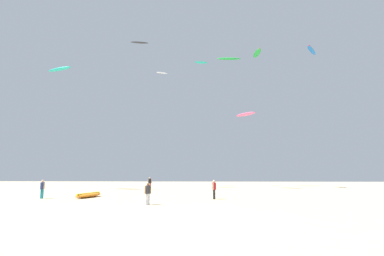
{
  "coord_description": "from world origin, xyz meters",
  "views": [
    {
      "loc": [
        1.4,
        -14.89,
        2.27
      ],
      "look_at": [
        0.0,
        17.57,
        7.36
      ],
      "focal_mm": 26.75,
      "sensor_mm": 36.0,
      "label": 1
    }
  ],
  "objects": [
    {
      "name": "kite_aloft_1",
      "position": [
        -9.06,
        28.4,
        23.2
      ],
      "size": [
        3.06,
        1.43,
        0.53
      ],
      "color": "#2D2D33"
    },
    {
      "name": "ground_plane",
      "position": [
        0.0,
        0.0,
        0.0
      ],
      "size": [
        120.0,
        120.0,
        0.0
      ],
      "primitive_type": "plane",
      "color": "#C6B28C"
    },
    {
      "name": "person_left",
      "position": [
        2.23,
        10.63,
        0.96
      ],
      "size": [
        0.37,
        0.51,
        1.64
      ],
      "rotation": [
        0.0,
        0.0,
        5.86
      ],
      "color": "#2D2D33",
      "rests_on": "ground"
    },
    {
      "name": "kite_aloft_5",
      "position": [
        7.7,
        27.98,
        11.05
      ],
      "size": [
        3.24,
        3.58,
        0.45
      ],
      "color": "#E5598C"
    },
    {
      "name": "kite_aloft_3",
      "position": [
        -6.19,
        34.34,
        20.13
      ],
      "size": [
        2.16,
        1.37,
        0.33
      ],
      "color": "white"
    },
    {
      "name": "kite_aloft_6",
      "position": [
        10.08,
        29.51,
        21.48
      ],
      "size": [
        1.12,
        3.52,
        0.45
      ],
      "color": "green"
    },
    {
      "name": "person_midground",
      "position": [
        -6.13,
        24.77,
        0.98
      ],
      "size": [
        0.53,
        0.38,
        1.67
      ],
      "rotation": [
        0.0,
        0.0,
        5.03
      ],
      "color": "#B21E23",
      "rests_on": "ground"
    },
    {
      "name": "person_foreground",
      "position": [
        -2.7,
        6.06,
        0.92
      ],
      "size": [
        0.43,
        0.36,
        1.57
      ],
      "rotation": [
        0.0,
        0.0,
        2.24
      ],
      "color": "silver",
      "rests_on": "ground"
    },
    {
      "name": "kite_aloft_7",
      "position": [
        0.91,
        34.25,
        21.96
      ],
      "size": [
        2.43,
        1.12,
        0.31
      ],
      "color": "#19B29E"
    },
    {
      "name": "person_right",
      "position": [
        -13.07,
        10.5,
        0.96
      ],
      "size": [
        0.51,
        0.37,
        1.65
      ],
      "rotation": [
        0.0,
        0.0,
        4.31
      ],
      "color": "teal",
      "rests_on": "ground"
    },
    {
      "name": "kite_aloft_0",
      "position": [
        -19.53,
        23.86,
        17.15
      ],
      "size": [
        4.5,
        2.86,
        0.77
      ],
      "color": "#19B29E"
    },
    {
      "name": "kite_aloft_4",
      "position": [
        21.69,
        36.83,
        25.03
      ],
      "size": [
        3.43,
        4.48,
        1.12
      ],
      "color": "blue"
    },
    {
      "name": "kite_grounded_near",
      "position": [
        -9.35,
        11.78,
        0.21
      ],
      "size": [
        1.82,
        3.83,
        0.45
      ],
      "color": "orange",
      "rests_on": "ground"
    },
    {
      "name": "kite_aloft_2",
      "position": [
        5.91,
        34.24,
        22.57
      ],
      "size": [
        4.37,
        1.51,
        0.87
      ],
      "color": "green"
    }
  ]
}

